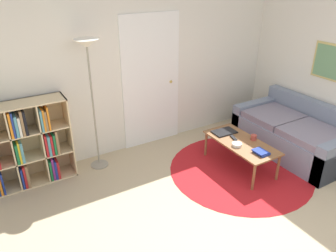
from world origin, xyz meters
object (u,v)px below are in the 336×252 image
(bookshelf, at_px, (22,145))
(couch, at_px, (296,134))
(floor_lamp, at_px, (88,60))
(coffee_table, at_px, (241,144))
(bowl, at_px, (237,145))
(laptop, at_px, (224,132))
(cup, at_px, (254,137))

(bookshelf, xyz_separation_m, couch, (3.67, -1.19, -0.28))
(floor_lamp, distance_m, couch, 3.21)
(coffee_table, height_order, bowl, bowl)
(floor_lamp, xyz_separation_m, couch, (2.74, -1.12, -1.25))
(coffee_table, relative_size, bowl, 8.08)
(floor_lamp, relative_size, couch, 1.04)
(floor_lamp, bearing_deg, laptop, -23.34)
(bookshelf, height_order, coffee_table, bookshelf)
(floor_lamp, height_order, bowl, floor_lamp)
(floor_lamp, bearing_deg, couch, -22.20)
(laptop, relative_size, bowl, 2.57)
(couch, bearing_deg, bowl, 179.59)
(coffee_table, xyz_separation_m, cup, (0.18, -0.05, 0.08))
(cup, bearing_deg, floor_lamp, 149.53)
(laptop, distance_m, bowl, 0.41)
(laptop, bearing_deg, couch, -20.42)
(couch, distance_m, cup, 0.89)
(bookshelf, xyz_separation_m, coffee_table, (2.62, -1.12, -0.19))
(coffee_table, relative_size, cup, 13.31)
(coffee_table, height_order, cup, cup)
(laptop, bearing_deg, floor_lamp, 156.66)
(couch, bearing_deg, laptop, 159.58)
(cup, bearing_deg, couch, -1.34)
(laptop, bearing_deg, bowl, -105.55)
(floor_lamp, bearing_deg, cup, -30.47)
(cup, bearing_deg, coffee_table, 165.51)
(bookshelf, bearing_deg, bowl, -25.44)
(coffee_table, bearing_deg, bookshelf, 156.77)
(coffee_table, bearing_deg, cup, -14.49)
(bookshelf, distance_m, cup, 3.04)
(floor_lamp, xyz_separation_m, bowl, (1.55, -1.11, -1.10))
(bookshelf, relative_size, laptop, 3.24)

